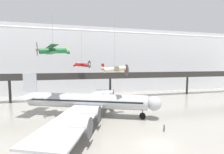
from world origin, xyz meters
TOP-DOWN VIEW (x-y plane):
  - ground_plane at (0.00, 0.00)m, footprint 260.00×260.00m
  - hangar_back_wall at (0.00, 41.22)m, footprint 140.00×3.00m
  - mezzanine_walkway at (0.00, 29.99)m, footprint 110.00×3.20m
  - ceiling_truss_beam at (0.00, 26.98)m, footprint 120.00×0.60m
  - airliner_silver_main at (-9.04, 14.07)m, footprint 30.56×35.79m
  - suspended_plane_cream_biplane at (-2.95, 12.49)m, footprint 5.86×7.17m
  - suspended_plane_green_biplane at (-15.27, 13.29)m, footprint 6.48×7.64m
  - suspended_plane_red_highwing at (-9.36, 27.56)m, footprint 5.57×6.21m
  - info_sign_pedestal at (3.36, 3.60)m, footprint 0.31×0.74m

SIDE VIEW (x-z plane):
  - ground_plane at x=0.00m, z-range 0.00..0.00m
  - info_sign_pedestal at x=3.36m, z-range -0.17..1.08m
  - airliner_silver_main at x=-9.04m, z-range -1.29..7.91m
  - mezzanine_walkway at x=0.00m, z-range 2.73..11.42m
  - suspended_plane_cream_biplane at x=-2.95m, z-range 4.33..16.23m
  - suspended_plane_red_highwing at x=-9.36m, z-range 5.91..16.42m
  - hangar_back_wall at x=0.00m, z-range 0.00..25.58m
  - suspended_plane_green_biplane at x=-15.27m, z-range 9.90..17.95m
  - ceiling_truss_beam at x=0.00m, z-range 20.84..21.44m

